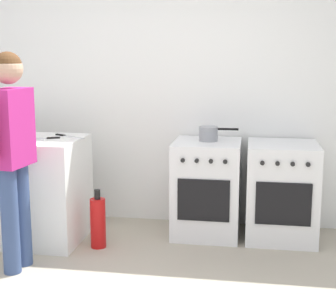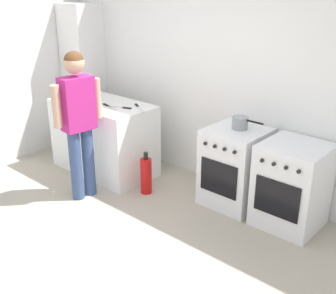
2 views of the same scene
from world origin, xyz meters
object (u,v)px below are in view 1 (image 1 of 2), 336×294
pot (209,134)px  knife_carving (42,138)px  knife_chef (26,139)px  oven_right (282,191)px  person (12,143)px  oven_left (207,188)px  knife_bread (68,136)px  fire_extinguisher (98,222)px

pot → knife_carving: (-1.38, -0.42, -0.01)m
knife_chef → knife_carving: bearing=28.9°
oven_right → person: bearing=-153.5°
oven_left → pot: size_ratio=2.44×
pot → knife_bread: (-1.20, -0.28, -0.01)m
oven_left → fire_extinguisher: 1.01m
oven_left → person: person is taller
knife_carving → knife_chef: bearing=-151.1°
pot → knife_bread: size_ratio=1.08×
pot → fire_extinguisher: 1.23m
knife_bread → knife_chef: size_ratio=1.04×
knife_carving → knife_chef: 0.13m
fire_extinguisher → oven_right: bearing=17.4°
oven_right → knife_chef: (-2.14, -0.45, 0.48)m
oven_left → pot: 0.49m
knife_bread → pot: bearing=13.2°
oven_left → knife_bread: knife_bread is taller
person → fire_extinguisher: 1.03m
knife_bread → knife_carving: (-0.18, -0.14, 0.00)m
knife_bread → knife_chef: bearing=-145.8°
oven_left → pot: pot is taller
knife_bread → person: (-0.15, -0.75, 0.07)m
pot → knife_carving: size_ratio=1.09×
oven_left → pot: bearing=77.5°
knife_carving → person: size_ratio=0.19×
oven_right → knife_bread: (-1.85, -0.25, 0.48)m
person → knife_chef: bearing=104.5°
knife_bread → fire_extinguisher: bearing=-35.9°
knife_chef → fire_extinguisher: 0.92m
oven_right → knife_bread: bearing=-172.4°
person → fire_extinguisher: bearing=47.6°
oven_right → fire_extinguisher: 1.61m
pot → knife_chef: 1.57m
pot → person: person is taller
oven_right → knife_carving: size_ratio=2.67×
pot → person: (-1.35, -1.03, 0.06)m
oven_left → knife_chef: (-1.49, -0.45, 0.48)m
person → oven_right: bearing=26.5°
fire_extinguisher → oven_left: bearing=28.8°
knife_bread → knife_carving: same height
knife_carving → knife_chef: size_ratio=1.03×
oven_right → pot: pot is taller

